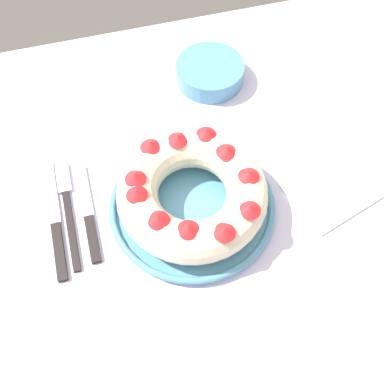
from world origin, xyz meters
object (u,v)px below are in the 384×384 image
object	(u,v)px
serving_knife	(56,226)
cake_knife	(89,218)
serving_dish	(192,205)
fork	(68,207)
side_bowl	(210,72)
napkin	(336,188)
bundt_cake	(192,192)

from	to	relation	value
serving_knife	cake_knife	world-z (taller)	same
serving_dish	fork	bearing A→B (deg)	164.48
cake_knife	side_bowl	xyz separation A→B (m)	(0.29, 0.26, 0.02)
serving_knife	cake_knife	size ratio (longest dim) A/B	1.20
side_bowl	napkin	xyz separation A→B (m)	(0.14, -0.32, -0.02)
cake_knife	serving_knife	bearing A→B (deg)	177.63
serving_dish	napkin	world-z (taller)	serving_dish
cake_knife	side_bowl	bearing A→B (deg)	39.79
serving_knife	bundt_cake	bearing A→B (deg)	-0.94
fork	side_bowl	xyz separation A→B (m)	(0.33, 0.23, 0.02)
bundt_cake	serving_knife	size ratio (longest dim) A/B	1.07
bundt_cake	cake_knife	bearing A→B (deg)	172.02
serving_dish	serving_knife	xyz separation A→B (m)	(-0.23, 0.03, -0.01)
serving_dish	cake_knife	world-z (taller)	serving_dish
napkin	bundt_cake	bearing A→B (deg)	173.10
bundt_cake	fork	distance (m)	0.22
serving_knife	cake_knife	bearing A→B (deg)	4.76
bundt_cake	cake_knife	distance (m)	0.19
serving_dish	bundt_cake	world-z (taller)	bundt_cake
fork	napkin	size ratio (longest dim) A/B	1.28
serving_dish	napkin	distance (m)	0.26
cake_knife	side_bowl	distance (m)	0.39
serving_dish	bundt_cake	xyz separation A→B (m)	(-0.00, -0.00, 0.05)
cake_knife	napkin	distance (m)	0.44
side_bowl	fork	bearing A→B (deg)	-145.01
side_bowl	cake_knife	bearing A→B (deg)	-138.32
bundt_cake	napkin	distance (m)	0.27
bundt_cake	napkin	size ratio (longest dim) A/B	1.49
bundt_cake	cake_knife	world-z (taller)	bundt_cake
napkin	cake_knife	bearing A→B (deg)	172.66
fork	serving_knife	distance (m)	0.04
bundt_cake	cake_knife	size ratio (longest dim) A/B	1.29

